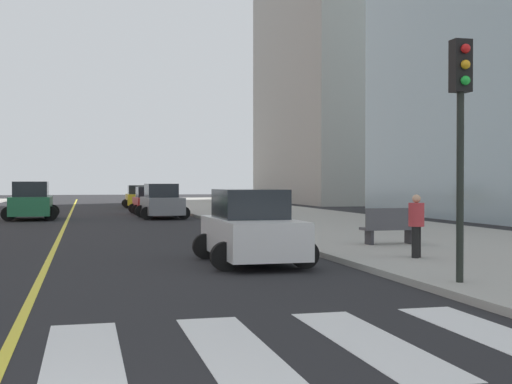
# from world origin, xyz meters

# --- Properties ---
(sidewalk_kerb_east) EXTENTS (10.00, 120.00, 0.15)m
(sidewalk_kerb_east) POSITION_xyz_m (12.20, 20.00, 0.07)
(sidewalk_kerb_east) COLOR #9E9B93
(sidewalk_kerb_east) RESTS_ON ground
(crosswalk_paint) EXTENTS (13.50, 4.00, 0.01)m
(crosswalk_paint) POSITION_xyz_m (0.00, 4.00, 0.01)
(crosswalk_paint) COLOR silver
(crosswalk_paint) RESTS_ON ground
(lane_divider_paint) EXTENTS (0.16, 80.00, 0.01)m
(lane_divider_paint) POSITION_xyz_m (0.00, 40.00, 0.01)
(lane_divider_paint) COLOR yellow
(lane_divider_paint) RESTS_ON ground
(parking_garage_concrete) EXTENTS (18.00, 24.00, 31.38)m
(parking_garage_concrete) POSITION_xyz_m (29.04, 62.18, 15.69)
(parking_garage_concrete) COLOR #9E9B93
(parking_garage_concrete) RESTS_ON ground
(car_red_nearest) EXTENTS (2.51, 3.97, 1.76)m
(car_red_nearest) POSITION_xyz_m (4.95, 40.81, 0.82)
(car_red_nearest) COLOR red
(car_red_nearest) RESTS_ON ground
(car_yellow_second) EXTENTS (2.55, 4.05, 1.80)m
(car_yellow_second) POSITION_xyz_m (5.08, 51.97, 0.84)
(car_yellow_second) COLOR gold
(car_yellow_second) RESTS_ON ground
(car_gray_third) EXTENTS (2.85, 4.47, 1.97)m
(car_gray_third) POSITION_xyz_m (5.17, 35.12, 0.92)
(car_gray_third) COLOR slate
(car_gray_third) RESTS_ON ground
(car_white_fifth) EXTENTS (2.64, 4.22, 1.88)m
(car_white_fifth) POSITION_xyz_m (5.04, 12.78, 0.88)
(car_white_fifth) COLOR silver
(car_white_fifth) RESTS_ON ground
(car_green_sixth) EXTENTS (2.95, 4.70, 2.09)m
(car_green_sixth) POSITION_xyz_m (-1.94, 35.58, 0.98)
(car_green_sixth) COLOR #236B42
(car_green_sixth) RESTS_ON ground
(traffic_light_near_corner) EXTENTS (0.36, 0.41, 4.63)m
(traffic_light_near_corner) POSITION_xyz_m (7.90, 7.57, 3.41)
(traffic_light_near_corner) COLOR black
(traffic_light_near_corner) RESTS_ON sidewalk_kerb_east
(park_bench) EXTENTS (1.81, 0.58, 1.12)m
(park_bench) POSITION_xyz_m (10.08, 15.35, 0.69)
(park_bench) COLOR #47474C
(park_bench) RESTS_ON sidewalk_kerb_east
(pedestrian_waiting_east) EXTENTS (0.40, 0.40, 1.61)m
(pedestrian_waiting_east) POSITION_xyz_m (9.08, 11.70, 1.03)
(pedestrian_waiting_east) COLOR black
(pedestrian_waiting_east) RESTS_ON sidewalk_kerb_east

